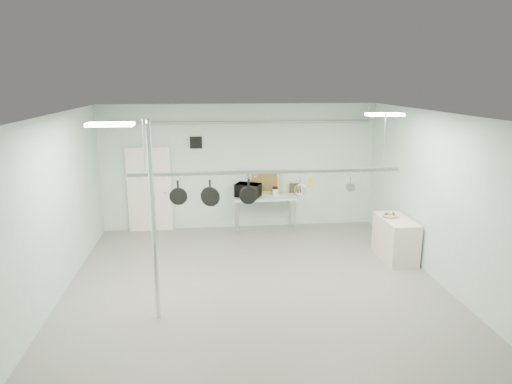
{
  "coord_description": "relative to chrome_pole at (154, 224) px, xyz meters",
  "views": [
    {
      "loc": [
        -0.86,
        -7.49,
        3.78
      ],
      "look_at": [
        0.08,
        1.0,
        1.67
      ],
      "focal_mm": 32.0,
      "sensor_mm": 36.0,
      "label": 1
    }
  ],
  "objects": [
    {
      "name": "floor",
      "position": [
        1.7,
        0.6,
        -1.6
      ],
      "size": [
        8.0,
        8.0,
        0.0
      ],
      "primitive_type": "plane",
      "color": "gray",
      "rests_on": "ground"
    },
    {
      "name": "conduit_pipe",
      "position": [
        1.7,
        4.5,
        1.15
      ],
      "size": [
        6.6,
        0.07,
        0.07
      ],
      "primitive_type": "cylinder",
      "rotation": [
        0.0,
        1.57,
        0.0
      ],
      "color": "gray",
      "rests_on": "back_wall"
    },
    {
      "name": "saucepan",
      "position": [
        3.42,
        0.9,
        0.35
      ],
      "size": [
        0.18,
        0.13,
        0.28
      ],
      "primitive_type": null,
      "rotation": [
        0.0,
        0.0,
        -0.28
      ],
      "color": "#B7B7BC",
      "rests_on": "pot_rack"
    },
    {
      "name": "chrome_pole",
      "position": [
        0.0,
        0.0,
        0.0
      ],
      "size": [
        0.08,
        0.08,
        3.2
      ],
      "primitive_type": "cylinder",
      "color": "silver",
      "rests_on": "floor"
    },
    {
      "name": "skillet_right",
      "position": [
        1.57,
        0.9,
        0.26
      ],
      "size": [
        0.34,
        0.08,
        0.45
      ],
      "primitive_type": null,
      "rotation": [
        0.0,
        0.0,
        0.07
      ],
      "color": "black",
      "rests_on": "pot_rack"
    },
    {
      "name": "coffee_canister",
      "position": [
        2.56,
        4.22,
        -0.6
      ],
      "size": [
        0.18,
        0.18,
        0.19
      ],
      "primitive_type": "cylinder",
      "rotation": [
        0.0,
        0.0,
        -0.42
      ],
      "color": "silver",
      "rests_on": "prep_table"
    },
    {
      "name": "back_wall",
      "position": [
        1.7,
        4.59,
        0.0
      ],
      "size": [
        7.0,
        0.02,
        3.2
      ],
      "primitive_type": "cube",
      "color": "silver",
      "rests_on": "floor"
    },
    {
      "name": "skillet_mid",
      "position": [
        0.89,
        0.9,
        0.24
      ],
      "size": [
        0.35,
        0.17,
        0.49
      ],
      "primitive_type": null,
      "rotation": [
        0.0,
        0.0,
        -0.33
      ],
      "color": "black",
      "rests_on": "pot_rack"
    },
    {
      "name": "right_wall",
      "position": [
        5.19,
        0.6,
        0.0
      ],
      "size": [
        0.02,
        8.0,
        3.2
      ],
      "primitive_type": "cube",
      "color": "silver",
      "rests_on": "floor"
    },
    {
      "name": "door",
      "position": [
        -0.6,
        4.54,
        -0.55
      ],
      "size": [
        1.1,
        0.1,
        2.2
      ],
      "primitive_type": "cube",
      "color": "silver",
      "rests_on": "floor"
    },
    {
      "name": "whisk",
      "position": [
        2.5,
        0.9,
        0.31
      ],
      "size": [
        0.21,
        0.21,
        0.34
      ],
      "primitive_type": null,
      "rotation": [
        0.0,
        0.0,
        -0.02
      ],
      "color": "#B3B3B8",
      "rests_on": "pot_rack"
    },
    {
      "name": "microwave",
      "position": [
        1.88,
        4.21,
        -0.53
      ],
      "size": [
        0.73,
        0.63,
        0.34
      ],
      "primitive_type": "imported",
      "rotation": [
        0.0,
        0.0,
        2.71
      ],
      "color": "black",
      "rests_on": "prep_table"
    },
    {
      "name": "grater",
      "position": [
        2.68,
        0.9,
        0.39
      ],
      "size": [
        0.08,
        0.05,
        0.2
      ],
      "primitive_type": null,
      "rotation": [
        0.0,
        0.0,
        0.42
      ],
      "color": "orange",
      "rests_on": "pot_rack"
    },
    {
      "name": "wall_vent",
      "position": [
        0.6,
        4.57,
        0.65
      ],
      "size": [
        0.3,
        0.04,
        0.3
      ],
      "primitive_type": "cube",
      "color": "black",
      "rests_on": "back_wall"
    },
    {
      "name": "ceiling",
      "position": [
        1.7,
        0.6,
        1.59
      ],
      "size": [
        7.0,
        8.0,
        0.02
      ],
      "primitive_type": "cube",
      "color": "silver",
      "rests_on": "back_wall"
    },
    {
      "name": "light_panel_right",
      "position": [
        4.1,
        1.2,
        1.56
      ],
      "size": [
        0.65,
        0.3,
        0.05
      ],
      "primitive_type": "cube",
      "color": "white",
      "rests_on": "ceiling"
    },
    {
      "name": "pot_rack",
      "position": [
        1.9,
        0.9,
        0.63
      ],
      "size": [
        4.8,
        0.06,
        1.0
      ],
      "color": "#B7B7BC",
      "rests_on": "ceiling"
    },
    {
      "name": "fruit_bowl",
      "position": [
        4.74,
        2.13,
        -0.66
      ],
      "size": [
        0.41,
        0.41,
        0.08
      ],
      "primitive_type": "imported",
      "rotation": [
        0.0,
        0.0,
        -0.26
      ],
      "color": "silver",
      "rests_on": "side_cabinet"
    },
    {
      "name": "painting_large",
      "position": [
        2.32,
        4.5,
        -0.41
      ],
      "size": [
        0.79,
        0.17,
        0.58
      ],
      "primitive_type": "cube",
      "rotation": [
        -0.14,
        0.0,
        -0.05
      ],
      "color": "yellow",
      "rests_on": "prep_table"
    },
    {
      "name": "light_panel_left",
      "position": [
        -0.5,
        -0.2,
        1.56
      ],
      "size": [
        0.65,
        0.3,
        0.05
      ],
      "primitive_type": "cube",
      "color": "white",
      "rests_on": "ceiling"
    },
    {
      "name": "skillet_left",
      "position": [
        0.34,
        0.9,
        0.27
      ],
      "size": [
        0.31,
        0.07,
        0.42
      ],
      "primitive_type": null,
      "rotation": [
        0.0,
        0.0,
        -0.03
      ],
      "color": "black",
      "rests_on": "pot_rack"
    },
    {
      "name": "painting_small",
      "position": [
        3.14,
        4.5,
        -0.57
      ],
      "size": [
        0.31,
        0.11,
        0.25
      ],
      "primitive_type": "cube",
      "rotation": [
        -0.17,
        0.0,
        -0.08
      ],
      "color": "#342612",
      "rests_on": "prep_table"
    },
    {
      "name": "side_cabinet",
      "position": [
        4.85,
        2.0,
        -1.15
      ],
      "size": [
        0.6,
        1.2,
        0.9
      ],
      "primitive_type": "cube",
      "color": "beige",
      "rests_on": "floor"
    },
    {
      "name": "fruit_cluster",
      "position": [
        4.74,
        2.13,
        -0.62
      ],
      "size": [
        0.24,
        0.24,
        0.09
      ],
      "primitive_type": null,
      "color": "maroon",
      "rests_on": "fruit_bowl"
    },
    {
      "name": "prep_table",
      "position": [
        2.3,
        4.2,
        -0.77
      ],
      "size": [
        1.6,
        0.7,
        0.91
      ],
      "color": "#AFCDBF",
      "rests_on": "floor"
    }
  ]
}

